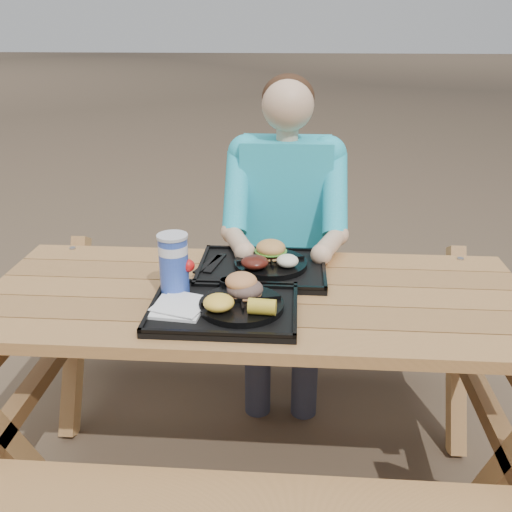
{
  "coord_description": "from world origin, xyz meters",
  "views": [
    {
      "loc": [
        0.12,
        -1.69,
        1.58
      ],
      "look_at": [
        0.0,
        0.0,
        0.88
      ],
      "focal_mm": 40.0,
      "sensor_mm": 36.0,
      "label": 1
    }
  ],
  "objects": [
    {
      "name": "soda_cup",
      "position": [
        -0.26,
        -0.05,
        0.86
      ],
      "size": [
        0.09,
        0.09,
        0.19
      ],
      "primitive_type": "cylinder",
      "color": "#1535A2",
      "rests_on": "tray_near"
    },
    {
      "name": "burger",
      "position": [
        0.04,
        0.21,
        0.84
      ],
      "size": [
        0.11,
        0.11,
        0.1
      ],
      "primitive_type": null,
      "color": "#CA8B47",
      "rests_on": "plate_far"
    },
    {
      "name": "tray_far",
      "position": [
        0.01,
        0.16,
        0.76
      ],
      "size": [
        0.45,
        0.35,
        0.02
      ],
      "primitive_type": "cube",
      "color": "black",
      "rests_on": "picnic_table"
    },
    {
      "name": "potato_salad",
      "position": [
        0.1,
        0.13,
        0.81
      ],
      "size": [
        0.08,
        0.08,
        0.04
      ],
      "primitive_type": "ellipsoid",
      "color": "#F0EACC",
      "rests_on": "plate_far"
    },
    {
      "name": "sandwich",
      "position": [
        -0.03,
        -0.1,
        0.84
      ],
      "size": [
        0.11,
        0.11,
        0.11
      ],
      "primitive_type": null,
      "color": "#CC8048",
      "rests_on": "plate_near"
    },
    {
      "name": "mac_cheese",
      "position": [
        -0.1,
        -0.21,
        0.81
      ],
      "size": [
        0.09,
        0.09,
        0.05
      ],
      "primitive_type": "ellipsoid",
      "color": "yellow",
      "rests_on": "plate_near"
    },
    {
      "name": "tray_near",
      "position": [
        -0.09,
        -0.15,
        0.76
      ],
      "size": [
        0.45,
        0.35,
        0.02
      ],
      "primitive_type": "cube",
      "color": "black",
      "rests_on": "picnic_table"
    },
    {
      "name": "condiment_mustard",
      "position": [
        -0.03,
        -0.02,
        0.78
      ],
      "size": [
        0.04,
        0.04,
        0.03
      ],
      "primitive_type": "cylinder",
      "color": "yellow",
      "rests_on": "tray_near"
    },
    {
      "name": "corn_cob",
      "position": [
        0.03,
        -0.22,
        0.81
      ],
      "size": [
        0.09,
        0.09,
        0.05
      ],
      "primitive_type": null,
      "rotation": [
        0.0,
        0.0,
        -0.08
      ],
      "color": "gold",
      "rests_on": "plate_near"
    },
    {
      "name": "cutlery_far",
      "position": [
        -0.16,
        0.18,
        0.77
      ],
      "size": [
        0.06,
        0.18,
        0.01
      ],
      "primitive_type": "cube",
      "rotation": [
        0.0,
        0.0,
        -0.19
      ],
      "color": "black",
      "rests_on": "tray_far"
    },
    {
      "name": "plate_near",
      "position": [
        -0.03,
        -0.15,
        0.78
      ],
      "size": [
        0.26,
        0.26,
        0.02
      ],
      "primitive_type": "cylinder",
      "color": "black",
      "rests_on": "tray_near"
    },
    {
      "name": "plate_far",
      "position": [
        0.04,
        0.17,
        0.78
      ],
      "size": [
        0.26,
        0.26,
        0.02
      ],
      "primitive_type": "cylinder",
      "color": "black",
      "rests_on": "tray_far"
    },
    {
      "name": "napkin_stack",
      "position": [
        -0.23,
        -0.18,
        0.78
      ],
      "size": [
        0.17,
        0.17,
        0.02
      ],
      "primitive_type": "cube",
      "rotation": [
        0.0,
        0.0,
        -0.1
      ],
      "color": "white",
      "rests_on": "tray_near"
    },
    {
      "name": "baked_beans",
      "position": [
        -0.01,
        0.11,
        0.81
      ],
      "size": [
        0.1,
        0.1,
        0.04
      ],
      "primitive_type": "ellipsoid",
      "color": "#48150E",
      "rests_on": "plate_far"
    },
    {
      "name": "picnic_table",
      "position": [
        0.0,
        0.0,
        0.38
      ],
      "size": [
        1.8,
        1.49,
        0.75
      ],
      "primitive_type": null,
      "color": "#999999",
      "rests_on": "ground"
    },
    {
      "name": "condiment_bbq",
      "position": [
        -0.09,
        -0.02,
        0.79
      ],
      "size": [
        0.05,
        0.05,
        0.03
      ],
      "primitive_type": "cylinder",
      "color": "black",
      "rests_on": "tray_near"
    },
    {
      "name": "diner",
      "position": [
        0.08,
        0.66,
        0.64
      ],
      "size": [
        0.48,
        0.84,
        1.28
      ],
      "primitive_type": null,
      "color": "#1AB7B5",
      "rests_on": "ground"
    },
    {
      "name": "ground",
      "position": [
        0.0,
        0.0,
        0.0
      ],
      "size": [
        60.0,
        60.0,
        0.0
      ],
      "primitive_type": "plane",
      "color": "#999999",
      "rests_on": "ground"
    }
  ]
}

